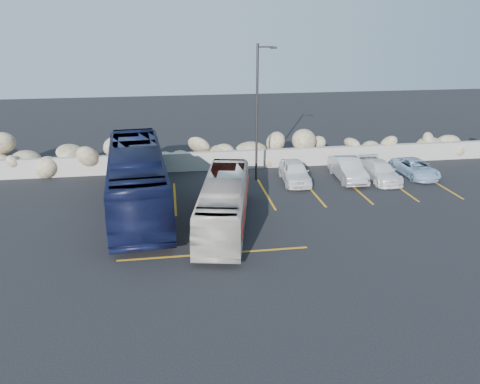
{
  "coord_description": "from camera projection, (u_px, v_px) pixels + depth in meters",
  "views": [
    {
      "loc": [
        -2.57,
        -17.22,
        9.16
      ],
      "look_at": [
        0.66,
        4.0,
        1.29
      ],
      "focal_mm": 35.0,
      "sensor_mm": 36.0,
      "label": 1
    }
  ],
  "objects": [
    {
      "name": "seawall",
      "position": [
        211.0,
        161.0,
        30.43
      ],
      "size": [
        60.0,
        0.4,
        1.2
      ],
      "primitive_type": "cube",
      "color": "gray",
      "rests_on": "ground"
    },
    {
      "name": "parking_lines",
      "position": [
        308.0,
        201.0,
        25.33
      ],
      "size": [
        18.16,
        9.36,
        0.01
      ],
      "color": "#BF8316",
      "rests_on": "ground"
    },
    {
      "name": "tour_coach",
      "position": [
        137.0,
        178.0,
        23.82
      ],
      "size": [
        3.61,
        11.74,
        3.22
      ],
      "primitive_type": "imported",
      "rotation": [
        0.0,
        0.0,
        0.08
      ],
      "color": "black",
      "rests_on": "ground"
    },
    {
      "name": "riprap_pile",
      "position": [
        210.0,
        146.0,
        31.31
      ],
      "size": [
        54.0,
        2.8,
        2.6
      ],
      "primitive_type": null,
      "color": "#8D755C",
      "rests_on": "ground"
    },
    {
      "name": "car_d",
      "position": [
        415.0,
        168.0,
        29.18
      ],
      "size": [
        1.9,
        3.84,
        1.05
      ],
      "primitive_type": "imported",
      "rotation": [
        0.0,
        0.0,
        0.04
      ],
      "color": "#96B6D5",
      "rests_on": "ground"
    },
    {
      "name": "vintage_bus",
      "position": [
        224.0,
        203.0,
        21.84
      ],
      "size": [
        3.61,
        8.61,
        2.34
      ],
      "primitive_type": "imported",
      "rotation": [
        0.0,
        0.0,
        -0.2
      ],
      "color": "beige",
      "rests_on": "ground"
    },
    {
      "name": "car_c",
      "position": [
        380.0,
        171.0,
        28.41
      ],
      "size": [
        1.59,
        3.91,
        1.14
      ],
      "primitive_type": "imported",
      "rotation": [
        0.0,
        0.0,
        -0.0
      ],
      "color": "silver",
      "rests_on": "ground"
    },
    {
      "name": "ground",
      "position": [
        239.0,
        254.0,
        19.5
      ],
      "size": [
        90.0,
        90.0,
        0.0
      ],
      "primitive_type": "plane",
      "color": "black",
      "rests_on": "ground"
    },
    {
      "name": "car_b",
      "position": [
        348.0,
        169.0,
        28.49
      ],
      "size": [
        1.56,
        4.07,
        1.33
      ],
      "primitive_type": "imported",
      "rotation": [
        0.0,
        0.0,
        -0.04
      ],
      "color": "#ADADB2",
      "rests_on": "ground"
    },
    {
      "name": "lamppost",
      "position": [
        258.0,
        110.0,
        27.2
      ],
      "size": [
        1.14,
        0.18,
        8.0
      ],
      "color": "#2A2725",
      "rests_on": "ground"
    },
    {
      "name": "car_a",
      "position": [
        295.0,
        172.0,
        28.03
      ],
      "size": [
        1.78,
        3.91,
        1.3
      ],
      "primitive_type": "imported",
      "rotation": [
        0.0,
        0.0,
        -0.06
      ],
      "color": "silver",
      "rests_on": "ground"
    }
  ]
}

